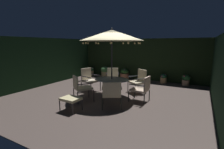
% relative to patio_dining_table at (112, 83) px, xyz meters
% --- Properties ---
extents(ground_plane, '(8.04, 7.78, 0.02)m').
position_rel_patio_dining_table_xyz_m(ground_plane, '(-0.15, 0.07, -0.57)').
color(ground_plane, brown).
extents(hedge_backdrop_rear, '(8.04, 0.30, 2.40)m').
position_rel_patio_dining_table_xyz_m(hedge_backdrop_rear, '(-0.15, 3.81, 0.63)').
color(hedge_backdrop_rear, black).
rests_on(hedge_backdrop_rear, ground_plane).
extents(hedge_backdrop_left, '(0.30, 7.78, 2.40)m').
position_rel_patio_dining_table_xyz_m(hedge_backdrop_left, '(-4.02, 0.07, 0.63)').
color(hedge_backdrop_left, black).
rests_on(hedge_backdrop_left, ground_plane).
extents(patio_dining_table, '(1.43, 1.19, 0.71)m').
position_rel_patio_dining_table_xyz_m(patio_dining_table, '(0.00, 0.00, 0.00)').
color(patio_dining_table, '#2B2F2D').
rests_on(patio_dining_table, ground_plane).
extents(patio_umbrella, '(2.45, 2.45, 2.69)m').
position_rel_patio_dining_table_xyz_m(patio_umbrella, '(0.00, -0.00, 1.85)').
color(patio_umbrella, '#2E2E35').
rests_on(patio_umbrella, ground_plane).
extents(patio_chair_north, '(0.78, 0.80, 0.95)m').
position_rel_patio_dining_table_xyz_m(patio_chair_north, '(-0.58, 1.15, -0.01)').
color(patio_chair_north, '#2C2932').
rests_on(patio_chair_north, ground_plane).
extents(patio_chair_northeast, '(0.72, 0.72, 1.02)m').
position_rel_patio_dining_table_xyz_m(patio_chair_northeast, '(-1.28, 0.21, 0.01)').
color(patio_chair_northeast, '#302D31').
rests_on(patio_chair_northeast, ground_plane).
extents(patio_chair_east, '(0.81, 0.83, 0.96)m').
position_rel_patio_dining_table_xyz_m(patio_chair_east, '(-0.71, -1.07, 0.00)').
color(patio_chair_east, '#322B2D').
rests_on(patio_chair_east, ground_plane).
extents(patio_chair_southeast, '(0.85, 0.83, 0.91)m').
position_rel_patio_dining_table_xyz_m(patio_chair_southeast, '(0.62, -1.12, -0.04)').
color(patio_chair_southeast, '#31322C').
rests_on(patio_chair_southeast, ground_plane).
extents(patio_chair_south, '(0.66, 0.60, 0.94)m').
position_rel_patio_dining_table_xyz_m(patio_chair_south, '(1.29, -0.07, -0.03)').
color(patio_chair_south, '#2E322C').
rests_on(patio_chair_south, ground_plane).
extents(patio_chair_southwest, '(0.85, 0.83, 1.01)m').
position_rel_patio_dining_table_xyz_m(patio_chair_southwest, '(0.79, 1.02, 0.01)').
color(patio_chair_southwest, '#2C2F35').
rests_on(patio_chair_southwest, ground_plane).
extents(ottoman_footrest, '(0.60, 0.49, 0.44)m').
position_rel_patio_dining_table_xyz_m(ottoman_footrest, '(-0.41, -1.94, -0.18)').
color(ottoman_footrest, '#2F2D31').
rests_on(ottoman_footrest, ground_plane).
extents(potted_plant_front_corner, '(0.51, 0.51, 0.69)m').
position_rel_patio_dining_table_xyz_m(potted_plant_front_corner, '(-2.22, 3.16, -0.19)').
color(potted_plant_front_corner, olive).
rests_on(potted_plant_front_corner, ground_plane).
extents(potted_plant_left_near, '(0.37, 0.37, 0.55)m').
position_rel_patio_dining_table_xyz_m(potted_plant_left_near, '(-3.41, 3.32, -0.27)').
color(potted_plant_left_near, tan).
rests_on(potted_plant_left_near, ground_plane).
extents(potted_plant_back_right, '(0.35, 0.35, 0.50)m').
position_rel_patio_dining_table_xyz_m(potted_plant_back_right, '(1.37, 3.35, -0.32)').
color(potted_plant_back_right, tan).
rests_on(potted_plant_back_right, ground_plane).
extents(potted_plant_back_left, '(0.40, 0.40, 0.55)m').
position_rel_patio_dining_table_xyz_m(potted_plant_back_left, '(2.48, 3.31, -0.27)').
color(potted_plant_back_left, tan).
rests_on(potted_plant_back_left, ground_plane).
extents(potted_plant_back_center, '(0.52, 0.52, 0.66)m').
position_rel_patio_dining_table_xyz_m(potted_plant_back_center, '(-0.88, 3.22, -0.24)').
color(potted_plant_back_center, '#A7684B').
rests_on(potted_plant_back_center, ground_plane).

